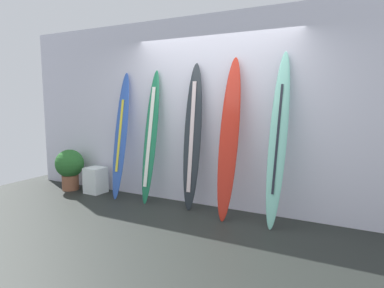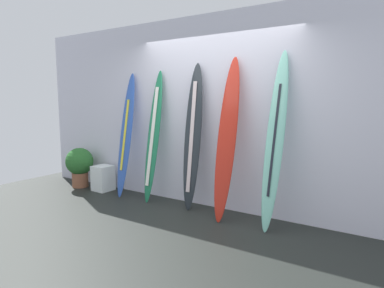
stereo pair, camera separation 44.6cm
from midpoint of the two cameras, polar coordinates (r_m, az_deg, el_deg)
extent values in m
cube|color=black|center=(4.15, -6.81, -15.29)|extent=(8.00, 8.00, 0.04)
cube|color=silver|center=(4.96, 1.49, 5.36)|extent=(7.20, 0.20, 2.80)
ellipsoid|color=#2D54B0|center=(5.56, -14.29, 1.38)|extent=(0.24, 0.44, 2.03)
cube|color=yellow|center=(5.54, -14.50, 1.41)|extent=(0.05, 0.23, 1.14)
cone|color=black|center=(5.62, -14.84, -7.25)|extent=(0.07, 0.09, 0.11)
ellipsoid|color=#1C714A|center=(5.20, -9.50, 1.20)|extent=(0.24, 0.44, 2.05)
cube|color=white|center=(5.17, -9.73, 1.23)|extent=(0.07, 0.28, 1.51)
ellipsoid|color=#23292F|center=(4.81, -2.56, 1.22)|extent=(0.28, 0.37, 2.12)
cube|color=beige|center=(4.78, -2.77, 1.23)|extent=(0.07, 0.23, 1.58)
cone|color=black|center=(4.92, -2.95, -9.01)|extent=(0.07, 0.08, 0.11)
ellipsoid|color=red|center=(4.45, 3.48, 1.03)|extent=(0.29, 0.56, 2.17)
cone|color=black|center=(4.50, 2.55, -10.55)|extent=(0.07, 0.09, 0.11)
ellipsoid|color=#7CCCB7|center=(4.25, 11.56, 0.83)|extent=(0.24, 0.56, 2.21)
cube|color=black|center=(4.22, 11.44, 0.88)|extent=(0.04, 0.31, 1.35)
cone|color=black|center=(4.30, 10.61, -11.53)|extent=(0.07, 0.09, 0.11)
cube|color=white|center=(6.07, -18.17, -5.89)|extent=(0.32, 0.32, 0.44)
cylinder|color=brown|center=(6.44, -21.89, -6.08)|extent=(0.29, 0.29, 0.26)
sphere|color=#29672B|center=(6.38, -22.04, -3.10)|extent=(0.49, 0.49, 0.49)
camera|label=1|loc=(0.22, -92.67, -0.35)|focal=31.32mm
camera|label=2|loc=(0.22, 87.33, 0.35)|focal=31.32mm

